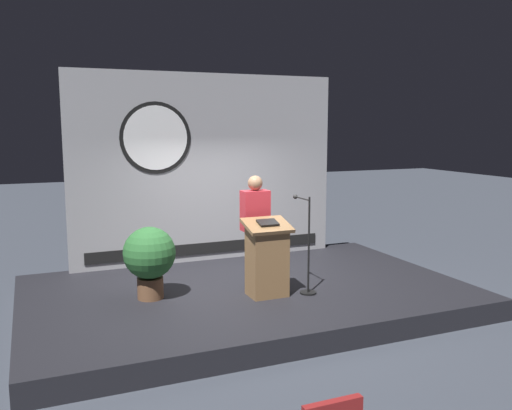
# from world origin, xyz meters

# --- Properties ---
(ground_plane) EXTENTS (40.00, 40.00, 0.00)m
(ground_plane) POSITION_xyz_m (0.00, 0.00, 0.00)
(ground_plane) COLOR #383D47
(stage_platform) EXTENTS (6.40, 4.00, 0.30)m
(stage_platform) POSITION_xyz_m (0.00, 0.00, 0.15)
(stage_platform) COLOR black
(stage_platform) RESTS_ON ground
(banner_display) EXTENTS (4.78, 0.12, 3.29)m
(banner_display) POSITION_xyz_m (-0.03, 1.85, 1.94)
(banner_display) COLOR #9E9EA3
(banner_display) RESTS_ON stage_platform
(podium) EXTENTS (0.64, 0.50, 1.10)m
(podium) POSITION_xyz_m (0.12, -0.48, 0.83)
(podium) COLOR olive
(podium) RESTS_ON stage_platform
(speaker_person) EXTENTS (0.40, 0.26, 1.67)m
(speaker_person) POSITION_xyz_m (0.14, -0.00, 1.15)
(speaker_person) COLOR black
(speaker_person) RESTS_ON stage_platform
(microphone_stand) EXTENTS (0.24, 0.59, 1.40)m
(microphone_stand) POSITION_xyz_m (0.70, -0.57, 0.80)
(microphone_stand) COLOR black
(microphone_stand) RESTS_ON stage_platform
(potted_plant) EXTENTS (0.72, 0.72, 1.01)m
(potted_plant) POSITION_xyz_m (-1.44, 0.03, 0.90)
(potted_plant) COLOR brown
(potted_plant) RESTS_ON stage_platform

